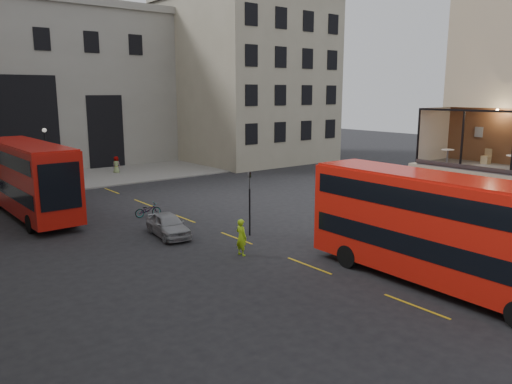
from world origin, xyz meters
TOP-DOWN VIEW (x-y plane):
  - ground at (0.00, 0.00)m, footprint 140.00×140.00m
  - gateway at (-5.00, 47.99)m, footprint 35.00×10.60m
  - building_right at (20.00, 39.97)m, footprint 16.60×18.60m
  - pavement_far at (-6.00, 38.00)m, footprint 40.00×12.00m
  - traffic_light_near at (-1.00, 12.00)m, footprint 0.16×0.20m
  - street_lamp_b at (-6.00, 34.00)m, footprint 0.36×0.36m
  - bus_near at (0.50, 0.78)m, footprint 3.05×12.27m
  - bus_far at (-9.75, 24.99)m, footprint 3.08×12.62m
  - car_a at (-4.85, 14.85)m, footprint 2.15×4.23m
  - car_b at (-6.70, 27.67)m, footprint 1.95×4.06m
  - bicycle at (-3.64, 19.88)m, footprint 1.85×0.85m
  - cyclist at (-3.58, 9.39)m, footprint 0.52×0.74m
  - pedestrian_c at (-3.96, 38.08)m, footprint 1.11×0.80m
  - pedestrian_d at (2.17, 38.63)m, footprint 0.97×1.06m
  - cafe_table_far at (5.68, 3.63)m, footprint 0.63×0.63m
  - cafe_chair_d at (7.40, 2.41)m, footprint 0.42×0.42m

SIDE VIEW (x-z plane):
  - ground at x=0.00m, z-range 0.00..0.00m
  - pavement_far at x=-6.00m, z-range 0.00..0.12m
  - bicycle at x=-3.64m, z-range 0.00..0.94m
  - car_b at x=-6.70m, z-range 0.00..1.28m
  - car_a at x=-4.85m, z-range 0.00..1.38m
  - pedestrian_c at x=-3.96m, z-range 0.00..1.75m
  - pedestrian_d at x=2.17m, z-range 0.00..1.81m
  - cyclist at x=-3.58m, z-range 0.00..1.93m
  - street_lamp_b at x=-6.00m, z-range -0.27..5.06m
  - traffic_light_near at x=-1.00m, z-range 0.52..4.32m
  - bus_near at x=0.50m, z-range 0.30..5.18m
  - bus_far at x=-9.75m, z-range 0.31..5.33m
  - cafe_chair_d at x=7.40m, z-range 4.44..5.24m
  - cafe_table_far at x=5.68m, z-range 4.73..5.51m
  - gateway at x=-5.00m, z-range 0.39..18.39m
  - building_right at x=20.00m, z-range 0.39..20.39m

